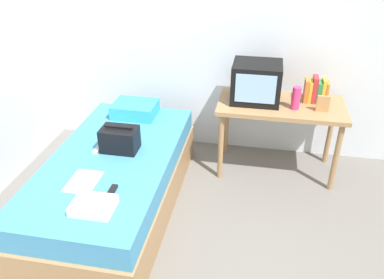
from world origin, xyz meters
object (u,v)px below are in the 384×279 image
tv (256,82)px  magazine (83,182)px  water_bottle (296,98)px  pillow (135,109)px  picture_frame (323,104)px  folded_towel (93,206)px  handbag (120,139)px  remote_dark (111,192)px  desk (280,112)px  remote_silver (98,149)px  bed (114,182)px  book_row (316,91)px

tv → magazine: 1.77m
water_bottle → pillow: 1.53m
picture_frame → folded_towel: bearing=-138.1°
handbag → magazine: (-0.11, -0.49, -0.10)m
pillow → remote_dark: (0.22, -1.23, -0.05)m
desk → picture_frame: 0.40m
picture_frame → magazine: size_ratio=0.51×
water_bottle → handbag: bearing=-155.5°
water_bottle → remote_silver: 1.78m
bed → handbag: handbag is taller
water_bottle → folded_towel: (-1.34, -1.42, -0.28)m
desk → pillow: size_ratio=2.81×
book_row → picture_frame: book_row is taller
pillow → handbag: handbag is taller
water_bottle → remote_silver: bearing=-156.6°
folded_towel → tv: bearing=57.6°
tv → water_bottle: size_ratio=2.13×
tv → pillow: tv is taller
remote_silver → folded_towel: bearing=-69.5°
tv → water_bottle: tv is taller
water_bottle → remote_silver: size_ratio=1.43×
bed → tv: 1.55m
tv → pillow: size_ratio=1.07×
folded_towel → bed: bearing=101.1°
desk → pillow: bearing=-176.4°
remote_silver → folded_towel: folded_towel is taller
desk → picture_frame: bearing=-17.2°
book_row → pillow: bearing=-173.5°
water_bottle → picture_frame: size_ratio=1.40×
bed → remote_silver: (-0.14, 0.06, 0.27)m
desk → folded_towel: (-1.22, -1.51, -0.08)m
desk → book_row: book_row is taller
pillow → remote_silver: pillow is taller
picture_frame → pillow: (-1.74, 0.02, -0.21)m
bed → remote_dark: 0.57m
pillow → water_bottle: bearing=-0.2°
desk → magazine: (-1.42, -1.23, -0.11)m
pillow → tv: bearing=5.6°
tv → remote_silver: size_ratio=3.06×
desk → water_bottle: bearing=-39.0°
desk → remote_dark: bearing=-131.6°
book_row → handbag: book_row is taller
tv → picture_frame: 0.62m
bed → book_row: size_ratio=8.25×
desk → handbag: bearing=-150.4°
magazine → folded_towel: bearing=-54.3°
remote_silver → picture_frame: bearing=20.3°
desk → folded_towel: desk is taller
desk → handbag: size_ratio=3.87×
tv → remote_silver: 1.54m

